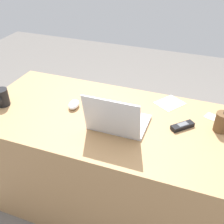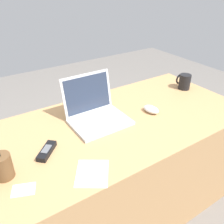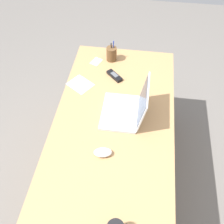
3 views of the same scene
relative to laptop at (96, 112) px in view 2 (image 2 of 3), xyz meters
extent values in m
plane|color=slate|center=(0.10, -0.08, -0.75)|extent=(6.00, 6.00, 0.00)
cube|color=tan|center=(0.10, -0.08, -0.40)|extent=(1.56, 0.76, 0.70)
cube|color=silver|center=(0.00, -0.05, -0.04)|extent=(0.31, 0.23, 0.02)
cube|color=silver|center=(0.00, -0.03, -0.03)|extent=(0.26, 0.12, 0.00)
cube|color=silver|center=(0.00, -0.12, -0.03)|extent=(0.09, 0.05, 0.00)
cube|color=silver|center=(0.00, 0.09, 0.08)|extent=(0.30, 0.05, 0.23)
cube|color=#283347|center=(0.00, 0.09, 0.08)|extent=(0.27, 0.04, 0.20)
ellipsoid|color=white|center=(0.32, -0.11, -0.03)|extent=(0.08, 0.11, 0.04)
cylinder|color=black|center=(0.75, 0.02, 0.00)|extent=(0.08, 0.08, 0.11)
torus|color=black|center=(0.75, 0.07, 0.01)|extent=(0.08, 0.01, 0.08)
cube|color=black|center=(-0.34, -0.13, -0.04)|extent=(0.13, 0.13, 0.02)
cube|color=#595B60|center=(-0.34, -0.13, -0.02)|extent=(0.06, 0.07, 0.00)
cylinder|color=brown|center=(-0.54, -0.18, 0.00)|extent=(0.08, 0.08, 0.11)
cylinder|color=black|center=(-0.54, -0.18, 0.04)|extent=(0.01, 0.01, 0.13)
cube|color=white|center=(-0.23, -0.36, -0.05)|extent=(0.20, 0.21, 0.00)
cube|color=white|center=(-0.49, -0.29, -0.05)|extent=(0.11, 0.09, 0.00)
camera|label=1|loc=(-0.39, 1.14, 0.87)|focal=43.68mm
camera|label=2|loc=(-0.57, -1.02, 0.68)|focal=38.52mm
camera|label=3|loc=(1.14, 0.06, 1.30)|focal=43.63mm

